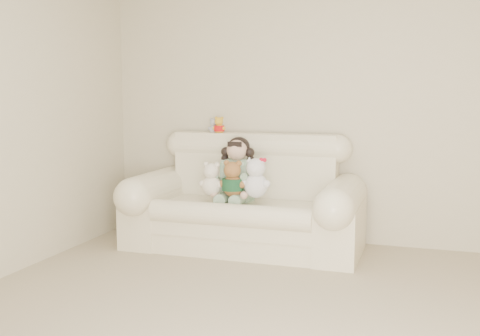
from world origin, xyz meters
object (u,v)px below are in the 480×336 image
Objects in this scene: brown_teddy at (233,175)px; cream_teddy at (212,176)px; seated_child at (237,169)px; white_cat at (256,173)px; sofa at (243,192)px.

cream_teddy is at bearing -160.89° from brown_teddy.
white_cat is (0.24, -0.19, -0.01)m from seated_child.
brown_teddy is at bearing -74.14° from seated_child.
brown_teddy reaches higher than cream_teddy.
seated_child is 1.58× the size of brown_teddy.
cream_teddy is at bearing -150.69° from sofa.
sofa is 0.23m from brown_teddy.
sofa is 0.33m from cream_teddy.
seated_child is 1.43× the size of white_cat.
sofa is at bearing 123.29° from white_cat.
brown_teddy is 1.07× the size of cream_teddy.
seated_child is at bearing 116.10° from brown_teddy.
seated_child is 0.22m from brown_teddy.
white_cat is at bearing -31.14° from seated_child.
seated_child is at bearing 33.91° from cream_teddy.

